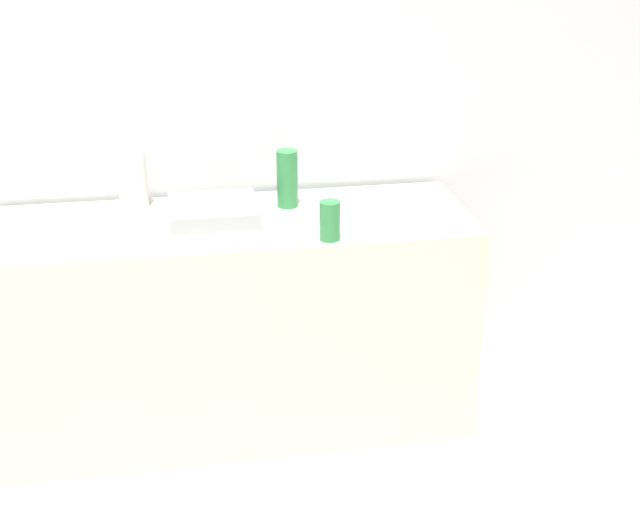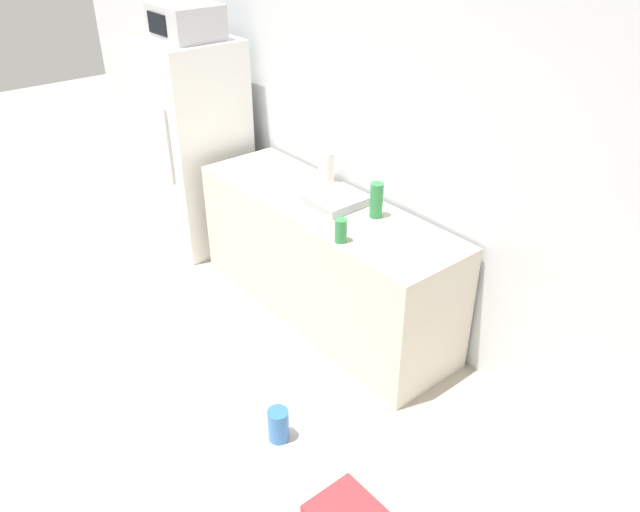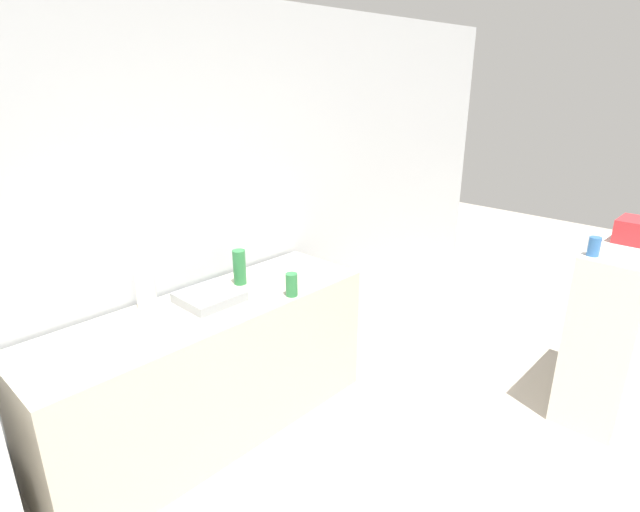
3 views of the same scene
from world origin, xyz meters
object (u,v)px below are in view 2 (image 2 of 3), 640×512
at_px(microwave, 186,21).
at_px(bottle_short, 341,231).
at_px(bottle_tall, 376,200).
at_px(refrigerator, 199,147).
at_px(jar, 278,425).
at_px(paper_towel_roll, 326,167).

bearing_deg(microwave, bottle_short, -5.07).
height_order(microwave, bottle_short, microwave).
bearing_deg(bottle_tall, refrigerator, -173.55).
relative_size(refrigerator, bottle_short, 11.71).
relative_size(bottle_short, jar, 1.26).
distance_m(refrigerator, jar, 3.47).
xyz_separation_m(bottle_short, jar, (1.19, -1.31, 0.26)).
height_order(bottle_tall, bottle_short, bottle_tall).
distance_m(microwave, paper_towel_roll, 1.51).
xyz_separation_m(bottle_tall, jar, (1.29, -1.69, 0.21)).
distance_m(bottle_tall, paper_towel_roll, 0.60).
bearing_deg(refrigerator, bottle_short, -5.11).
bearing_deg(refrigerator, jar, -25.44).
height_order(refrigerator, paper_towel_roll, refrigerator).
bearing_deg(paper_towel_roll, microwave, -166.18).
xyz_separation_m(bottle_tall, paper_towel_roll, (-0.60, 0.10, -0.00)).
bearing_deg(microwave, paper_towel_roll, 13.82).
bearing_deg(bottle_short, refrigerator, 174.89).
bearing_deg(paper_towel_roll, jar, -43.40).
bearing_deg(bottle_short, paper_towel_roll, 145.72).
bearing_deg(refrigerator, paper_towel_roll, 13.77).
xyz_separation_m(refrigerator, microwave, (-0.00, -0.00, 0.97)).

